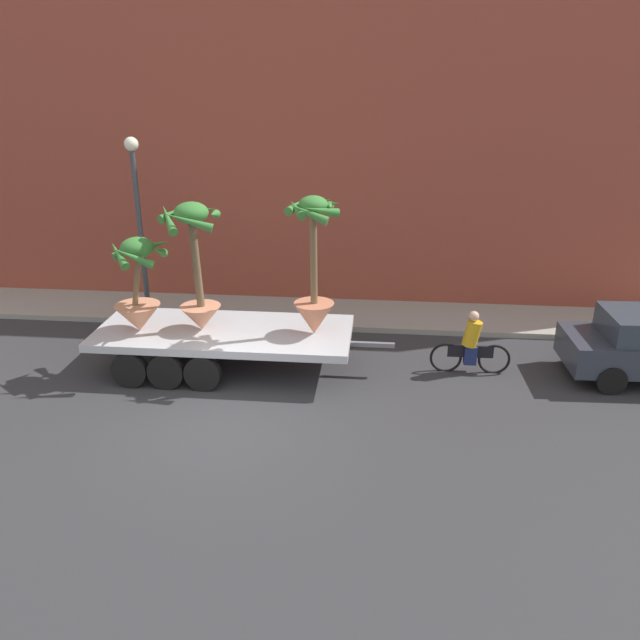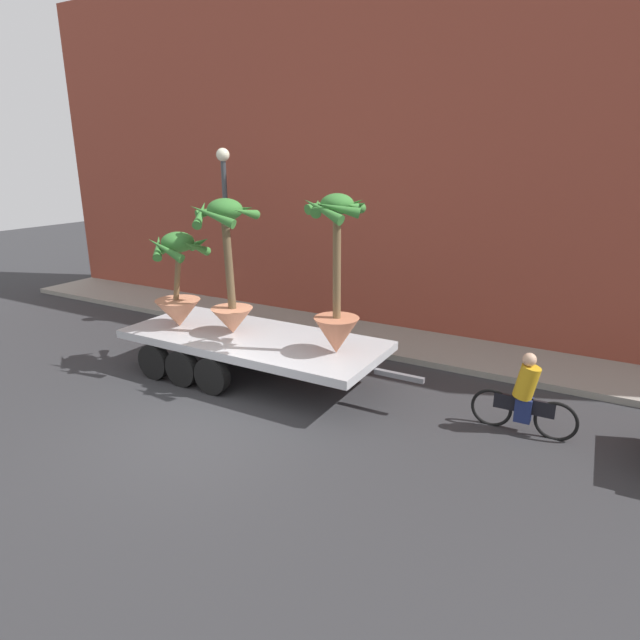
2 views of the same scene
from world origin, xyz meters
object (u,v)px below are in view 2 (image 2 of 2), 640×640
Objects in this scene: potted_palm_rear at (228,269)px; street_lamp at (226,214)px; flatbed_trailer at (244,343)px; potted_palm_front at (337,287)px; cyclist at (525,398)px; potted_palm_middle at (179,287)px.

street_lamp is at bearing 129.29° from potted_palm_rear.
flatbed_trailer is 2.33× the size of potted_palm_rear.
flatbed_trailer is 2.82m from potted_palm_front.
potted_palm_front is 1.70× the size of cyclist.
potted_palm_rear is 0.61× the size of street_lamp.
potted_palm_rear is at bearing -50.71° from street_lamp.
potted_palm_front reaches higher than potted_palm_rear.
flatbed_trailer is 1.68m from potted_palm_rear.
potted_palm_front reaches higher than flatbed_trailer.
street_lamp is at bearing 164.14° from cyclist.
cyclist is at bearing 3.76° from potted_palm_rear.
potted_palm_middle is (-1.59, -0.26, 1.16)m from flatbed_trailer.
potted_palm_rear is 0.94× the size of potted_palm_front.
cyclist reaches higher than flatbed_trailer.
flatbed_trailer is 2.20× the size of potted_palm_front.
potted_palm_middle is 3.96m from potted_palm_front.
potted_palm_middle reaches higher than cyclist.
street_lamp is (-4.95, 2.81, 0.89)m from potted_palm_front.
potted_palm_middle is at bearing -175.38° from cyclist.
flatbed_trailer is at bearing 12.74° from potted_palm_rear.
flatbed_trailer is at bearing 9.45° from potted_palm_middle.
flatbed_trailer is 4.53m from street_lamp.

